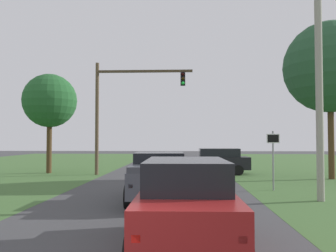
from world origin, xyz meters
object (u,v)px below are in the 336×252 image
crossing_suv_far (217,161)px  extra_tree_1 (50,101)px  traffic_light (121,101)px  utility_pole_right (319,81)px  pickup_truck_lead (159,176)px  keep_moving_sign (273,153)px  oak_tree_right (330,67)px  red_suv_near (186,203)px

crossing_suv_far → extra_tree_1: (-11.87, 0.14, 4.21)m
traffic_light → utility_pole_right: size_ratio=0.82×
pickup_truck_lead → crossing_suv_far: 11.61m
keep_moving_sign → oak_tree_right: (4.72, 5.09, 5.02)m
traffic_light → oak_tree_right: oak_tree_right is taller
keep_moving_sign → utility_pole_right: 4.24m
pickup_truck_lead → utility_pole_right: size_ratio=0.59×
red_suv_near → traffic_light: 17.53m
red_suv_near → crossing_suv_far: red_suv_near is taller
red_suv_near → oak_tree_right: bearing=58.5°
utility_pole_right → extra_tree_1: size_ratio=1.32×
keep_moving_sign → oak_tree_right: size_ratio=0.29×
traffic_light → utility_pole_right: 13.88m
traffic_light → red_suv_near: bearing=-75.4°
utility_pole_right → extra_tree_1: bearing=143.3°
keep_moving_sign → oak_tree_right: 8.57m
red_suv_near → oak_tree_right: oak_tree_right is taller
red_suv_near → keep_moving_sign: 10.26m
pickup_truck_lead → red_suv_near: bearing=-80.9°
red_suv_near → traffic_light: traffic_light is taller
oak_tree_right → pickup_truck_lead: bearing=-140.3°
crossing_suv_far → oak_tree_right: bearing=-24.1°
red_suv_near → crossing_suv_far: 17.56m
pickup_truck_lead → crossing_suv_far: pickup_truck_lead is taller
pickup_truck_lead → utility_pole_right: bearing=1.9°
pickup_truck_lead → keep_moving_sign: size_ratio=1.99×
traffic_light → extra_tree_1: bearing=169.2°
keep_moving_sign → traffic_light: bearing=139.6°
red_suv_near → traffic_light: (-4.30, 16.53, 3.97)m
keep_moving_sign → utility_pole_right: size_ratio=0.30×
pickup_truck_lead → extra_tree_1: size_ratio=0.78×
extra_tree_1 → oak_tree_right: bearing=-9.5°
oak_tree_right → extra_tree_1: (-18.51, 3.11, -1.65)m
crossing_suv_far → extra_tree_1: 12.60m
pickup_truck_lead → crossing_suv_far: bearing=73.9°
traffic_light → utility_pole_right: bearing=-46.5°
traffic_light → crossing_suv_far: (6.52, 0.88, -4.06)m
traffic_light → utility_pole_right: utility_pole_right is taller
crossing_suv_far → utility_pole_right: utility_pole_right is taller
keep_moving_sign → extra_tree_1: bearing=149.3°
red_suv_near → pickup_truck_lead: size_ratio=0.83×
red_suv_near → pickup_truck_lead: 6.34m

